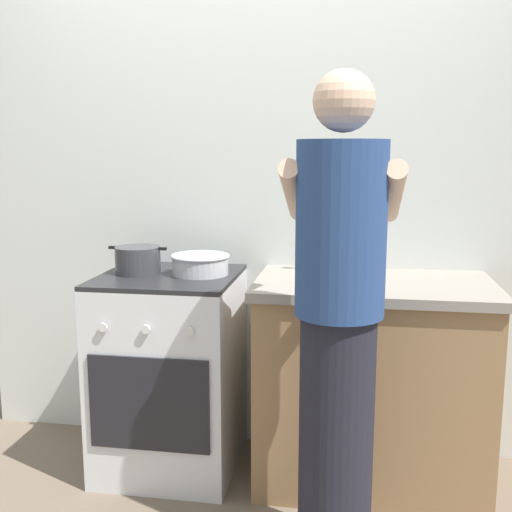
{
  "coord_description": "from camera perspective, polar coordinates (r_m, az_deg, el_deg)",
  "views": [
    {
      "loc": [
        0.46,
        -2.42,
        1.45
      ],
      "look_at": [
        0.05,
        0.12,
        1.0
      ],
      "focal_mm": 43.14,
      "sensor_mm": 36.0,
      "label": 1
    }
  ],
  "objects": [
    {
      "name": "spice_bottle",
      "position": [
        2.56,
        11.02,
        -1.7
      ],
      "size": [
        0.04,
        0.04,
        0.09
      ],
      "color": "silver",
      "rests_on": "countertop"
    },
    {
      "name": "mixing_bowl",
      "position": [
        2.73,
        -5.2,
        -0.69
      ],
      "size": [
        0.26,
        0.26,
        0.09
      ],
      "color": "#B7B7BC",
      "rests_on": "stove_range"
    },
    {
      "name": "person",
      "position": [
        2.11,
        7.67,
        -6.41
      ],
      "size": [
        0.41,
        0.5,
        1.7
      ],
      "color": "black",
      "rests_on": "ground"
    },
    {
      "name": "countertop",
      "position": [
        2.76,
        10.61,
        -11.46
      ],
      "size": [
        1.0,
        0.6,
        0.9
      ],
      "color": "#99724C",
      "rests_on": "ground"
    },
    {
      "name": "utensil_crock",
      "position": [
        2.77,
        6.73,
        0.26
      ],
      "size": [
        0.1,
        0.1,
        0.32
      ],
      "color": "silver",
      "rests_on": "countertop"
    },
    {
      "name": "stove_range",
      "position": [
        2.88,
        -7.94,
        -10.55
      ],
      "size": [
        0.6,
        0.62,
        0.9
      ],
      "color": "silver",
      "rests_on": "ground"
    },
    {
      "name": "back_wall",
      "position": [
        2.94,
        4.1,
        5.98
      ],
      "size": [
        3.2,
        0.1,
        2.5
      ],
      "color": "silver",
      "rests_on": "ground"
    },
    {
      "name": "ground",
      "position": [
        2.86,
        -1.47,
        -20.55
      ],
      "size": [
        6.0,
        6.0,
        0.0
      ],
      "primitive_type": "plane",
      "color": "#6B5B4C"
    },
    {
      "name": "pot",
      "position": [
        2.79,
        -10.89,
        -0.37
      ],
      "size": [
        0.27,
        0.2,
        0.12
      ],
      "color": "#38383D",
      "rests_on": "stove_range"
    }
  ]
}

